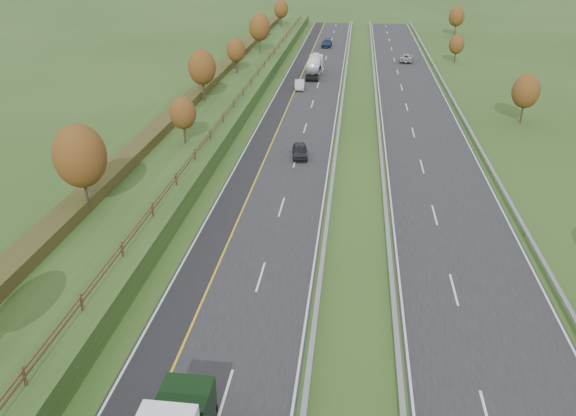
# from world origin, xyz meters

# --- Properties ---
(ground) EXTENTS (400.00, 400.00, 0.00)m
(ground) POSITION_xyz_m (8.00, 55.00, 0.00)
(ground) COLOR #284619
(ground) RESTS_ON ground
(near_carriageway) EXTENTS (10.50, 200.00, 0.04)m
(near_carriageway) POSITION_xyz_m (0.00, 60.00, 0.02)
(near_carriageway) COLOR black
(near_carriageway) RESTS_ON ground
(far_carriageway) EXTENTS (10.50, 200.00, 0.04)m
(far_carriageway) POSITION_xyz_m (16.50, 60.00, 0.02)
(far_carriageway) COLOR black
(far_carriageway) RESTS_ON ground
(hard_shoulder) EXTENTS (3.00, 200.00, 0.04)m
(hard_shoulder) POSITION_xyz_m (-3.75, 60.00, 0.02)
(hard_shoulder) COLOR black
(hard_shoulder) RESTS_ON ground
(lane_markings) EXTENTS (26.75, 200.00, 0.01)m
(lane_markings) POSITION_xyz_m (6.40, 59.88, 0.05)
(lane_markings) COLOR silver
(lane_markings) RESTS_ON near_carriageway
(embankment_left) EXTENTS (12.00, 200.00, 2.00)m
(embankment_left) POSITION_xyz_m (-13.00, 60.00, 1.00)
(embankment_left) COLOR #284619
(embankment_left) RESTS_ON ground
(hedge_left) EXTENTS (2.20, 180.00, 1.10)m
(hedge_left) POSITION_xyz_m (-15.00, 60.00, 2.55)
(hedge_left) COLOR #353917
(hedge_left) RESTS_ON embankment_left
(fence_left) EXTENTS (0.12, 189.06, 1.20)m
(fence_left) POSITION_xyz_m (-8.50, 59.59, 2.73)
(fence_left) COLOR #422B19
(fence_left) RESTS_ON embankment_left
(median_barrier_near) EXTENTS (0.32, 200.00, 0.71)m
(median_barrier_near) POSITION_xyz_m (5.70, 60.00, 0.61)
(median_barrier_near) COLOR gray
(median_barrier_near) RESTS_ON ground
(median_barrier_far) EXTENTS (0.32, 200.00, 0.71)m
(median_barrier_far) POSITION_xyz_m (10.80, 60.00, 0.61)
(median_barrier_far) COLOR gray
(median_barrier_far) RESTS_ON ground
(outer_barrier_far) EXTENTS (0.32, 200.00, 0.71)m
(outer_barrier_far) POSITION_xyz_m (22.30, 60.00, 0.62)
(outer_barrier_far) COLOR gray
(outer_barrier_far) RESTS_ON ground
(trees_left) EXTENTS (6.64, 164.30, 7.66)m
(trees_left) POSITION_xyz_m (-12.64, 56.63, 6.37)
(trees_left) COLOR #2D2116
(trees_left) RESTS_ON embankment_left
(trees_far) EXTENTS (8.45, 118.60, 7.12)m
(trees_far) POSITION_xyz_m (29.80, 89.21, 4.25)
(trees_far) COLOR #2D2116
(trees_far) RESTS_ON ground
(road_tanker) EXTENTS (2.40, 11.22, 3.46)m
(road_tanker) POSITION_xyz_m (-0.00, 90.61, 1.86)
(road_tanker) COLOR silver
(road_tanker) RESTS_ON near_carriageway
(car_dark_near) EXTENTS (2.23, 4.41, 1.44)m
(car_dark_near) POSITION_xyz_m (1.62, 48.35, 0.76)
(car_dark_near) COLOR black
(car_dark_near) RESTS_ON near_carriageway
(car_silver_mid) EXTENTS (1.91, 4.52, 1.45)m
(car_silver_mid) POSITION_xyz_m (-1.60, 80.03, 0.76)
(car_silver_mid) COLOR #B2B1B6
(car_silver_mid) RESTS_ON near_carriageway
(car_small_far) EXTENTS (2.35, 5.48, 1.57)m
(car_small_far) POSITION_xyz_m (0.60, 120.04, 0.83)
(car_small_far) COLOR #13223D
(car_small_far) RESTS_ON near_carriageway
(car_oncoming) EXTENTS (3.06, 5.71, 1.52)m
(car_oncoming) POSITION_xyz_m (17.48, 105.11, 0.80)
(car_oncoming) COLOR #A6A5AA
(car_oncoming) RESTS_ON far_carriageway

